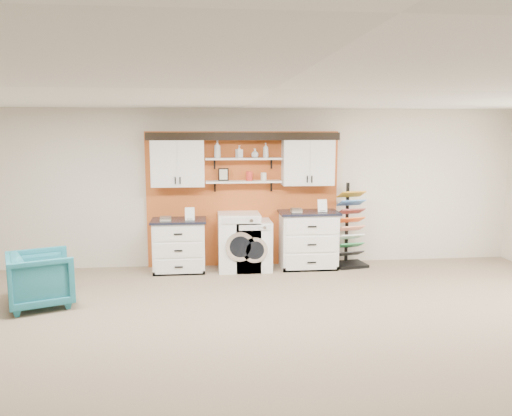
{
  "coord_description": "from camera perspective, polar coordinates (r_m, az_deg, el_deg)",
  "views": [
    {
      "loc": [
        -0.67,
        -4.84,
        2.4
      ],
      "look_at": [
        0.06,
        2.3,
        1.29
      ],
      "focal_mm": 35.0,
      "sensor_mm": 36.0,
      "label": 1
    }
  ],
  "objects": [
    {
      "name": "upper_cabinet_left",
      "position": [
        8.66,
        -8.93,
        5.22
      ],
      "size": [
        0.9,
        0.35,
        0.84
      ],
      "color": "silver",
      "rests_on": "wall_back"
    },
    {
      "name": "base_cabinet_right",
      "position": [
        8.88,
        5.99,
        -3.61
      ],
      "size": [
        1.04,
        0.66,
        1.01
      ],
      "color": "silver",
      "rests_on": "floor"
    },
    {
      "name": "shelf_upper",
      "position": [
        8.68,
        -1.43,
        5.66
      ],
      "size": [
        1.32,
        0.28,
        0.03
      ],
      "primitive_type": "cube",
      "color": "silver",
      "rests_on": "wall_back"
    },
    {
      "name": "washer",
      "position": [
        8.71,
        -1.97,
        -3.84
      ],
      "size": [
        0.72,
        0.71,
        1.0
      ],
      "color": "white",
      "rests_on": "floor"
    },
    {
      "name": "soap_bottle_d",
      "position": [
        8.71,
        1.12,
        6.62
      ],
      "size": [
        0.12,
        0.12,
        0.26
      ],
      "primitive_type": "imported",
      "rotation": [
        0.0,
        0.0,
        -0.27
      ],
      "color": "silver",
      "rests_on": "shelf_upper"
    },
    {
      "name": "upper_cabinet_right",
      "position": [
        8.84,
        5.93,
        5.34
      ],
      "size": [
        0.9,
        0.35,
        0.84
      ],
      "color": "silver",
      "rests_on": "wall_back"
    },
    {
      "name": "soap_bottle_a",
      "position": [
        8.65,
        -4.44,
        6.73
      ],
      "size": [
        0.15,
        0.15,
        0.3
      ],
      "primitive_type": "imported",
      "rotation": [
        0.0,
        0.0,
        2.74
      ],
      "color": "silver",
      "rests_on": "shelf_upper"
    },
    {
      "name": "soap_bottle_b",
      "position": [
        8.67,
        -1.94,
        6.47
      ],
      "size": [
        0.13,
        0.13,
        0.22
      ],
      "primitive_type": "imported",
      "rotation": [
        0.0,
        0.0,
        0.46
      ],
      "color": "silver",
      "rests_on": "shelf_upper"
    },
    {
      "name": "dryer",
      "position": [
        8.74,
        -0.34,
        -4.23
      ],
      "size": [
        0.62,
        0.71,
        0.87
      ],
      "color": "white",
      "rests_on": "floor"
    },
    {
      "name": "sample_rack",
      "position": [
        9.1,
        10.68,
        -3.51
      ],
      "size": [
        0.61,
        0.54,
        1.49
      ],
      "rotation": [
        0.0,
        0.0,
        0.17
      ],
      "color": "black",
      "rests_on": "floor"
    },
    {
      "name": "shelf_lower",
      "position": [
        8.71,
        -1.42,
        3.03
      ],
      "size": [
        1.32,
        0.28,
        0.03
      ],
      "primitive_type": "cube",
      "color": "silver",
      "rests_on": "wall_back"
    },
    {
      "name": "accent_panel",
      "position": [
        8.91,
        -1.5,
        1.02
      ],
      "size": [
        3.4,
        0.07,
        2.4
      ],
      "primitive_type": "cube",
      "color": "#B9521F",
      "rests_on": "wall_back"
    },
    {
      "name": "floor",
      "position": [
        5.45,
        1.89,
        -17.4
      ],
      "size": [
        10.0,
        10.0,
        0.0
      ],
      "primitive_type": "plane",
      "color": "#806956",
      "rests_on": "ground"
    },
    {
      "name": "picture_frame",
      "position": [
        8.73,
        -3.74,
        3.85
      ],
      "size": [
        0.18,
        0.02,
        0.22
      ],
      "color": "black",
      "rests_on": "shelf_lower"
    },
    {
      "name": "canister_cream",
      "position": [
        8.74,
        0.87,
        3.61
      ],
      "size": [
        0.1,
        0.1,
        0.14
      ],
      "primitive_type": "cylinder",
      "color": "silver",
      "rests_on": "shelf_lower"
    },
    {
      "name": "base_cabinet_left",
      "position": [
        8.72,
        -8.76,
        -4.23
      ],
      "size": [
        0.93,
        0.66,
        0.91
      ],
      "color": "silver",
      "rests_on": "floor"
    },
    {
      "name": "armchair",
      "position": [
        7.57,
        -23.38,
        -7.46
      ],
      "size": [
        1.08,
        1.06,
        0.76
      ],
      "primitive_type": "imported",
      "rotation": [
        0.0,
        0.0,
        1.95
      ],
      "color": "#1D6F81",
      "rests_on": "floor"
    },
    {
      "name": "ceiling",
      "position": [
        4.9,
        2.06,
        13.43
      ],
      "size": [
        10.0,
        10.0,
        0.0
      ],
      "primitive_type": "plane",
      "rotation": [
        3.14,
        0.0,
        0.0
      ],
      "color": "white",
      "rests_on": "wall_back"
    },
    {
      "name": "wall_back",
      "position": [
        8.92,
        -1.52,
        2.33
      ],
      "size": [
        10.0,
        0.0,
        10.0
      ],
      "primitive_type": "plane",
      "rotation": [
        1.57,
        0.0,
        0.0
      ],
      "color": "beige",
      "rests_on": "floor"
    },
    {
      "name": "soap_bottle_c",
      "position": [
        8.69,
        -0.12,
        6.29
      ],
      "size": [
        0.15,
        0.15,
        0.16
      ],
      "primitive_type": "imported",
      "rotation": [
        0.0,
        0.0,
        4.45
      ],
      "color": "silver",
      "rests_on": "shelf_upper"
    },
    {
      "name": "canister_red",
      "position": [
        8.71,
        -0.77,
        3.66
      ],
      "size": [
        0.11,
        0.11,
        0.16
      ],
      "primitive_type": "cylinder",
      "color": "red",
      "rests_on": "shelf_lower"
    },
    {
      "name": "crown_molding",
      "position": [
        8.68,
        -1.45,
        8.28
      ],
      "size": [
        3.3,
        0.41,
        0.13
      ],
      "color": "black",
      "rests_on": "wall_back"
    }
  ]
}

